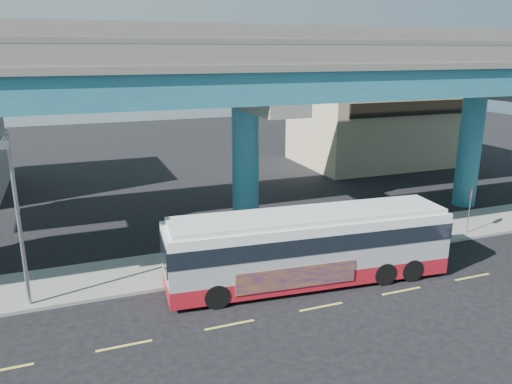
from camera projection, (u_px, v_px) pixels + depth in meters
name	position (u px, v px, depth m)	size (l,w,h in m)	color
ground	(318.00, 304.00, 21.00)	(120.00, 120.00, 0.00)	black
sidewalk	(269.00, 254.00, 25.93)	(70.00, 4.00, 0.15)	gray
lane_markings	(321.00, 307.00, 20.73)	(58.00, 0.12, 0.01)	#D8C64C
viaduct	(244.00, 72.00, 26.69)	(52.00, 12.40, 11.70)	#205B7C
building_beige	(376.00, 125.00, 46.86)	(14.00, 10.23, 7.00)	tan
transit_bus	(309.00, 245.00, 22.51)	(13.17, 3.82, 3.33)	maroon
street_lamp	(14.00, 198.00, 18.91)	(0.50, 2.39, 7.25)	gray
stop_sign	(471.00, 200.00, 28.23)	(0.60, 0.58, 2.69)	gray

